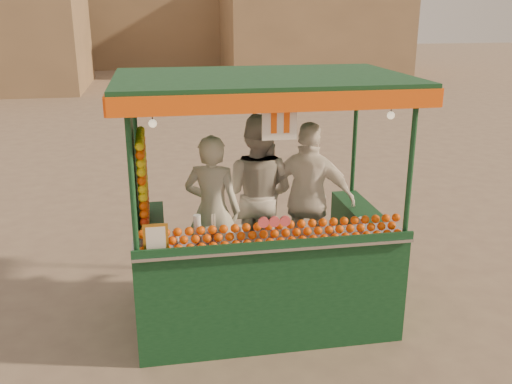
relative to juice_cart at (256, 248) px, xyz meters
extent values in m
plane|color=brown|center=(0.17, -0.04, -0.86)|extent=(90.00, 90.00, 0.00)
cube|color=#917453|center=(7.17, 23.96, 1.64)|extent=(9.00, 6.00, 5.00)
cube|color=#917453|center=(-1.83, 29.96, 2.64)|extent=(14.00, 7.00, 7.00)
cube|color=#0E351B|center=(0.08, 0.13, -0.71)|extent=(2.69, 1.65, 0.31)
cylinder|color=black|center=(-0.85, 0.13, -0.68)|extent=(0.37, 0.10, 0.37)
cylinder|color=black|center=(1.01, 0.13, -0.68)|extent=(0.37, 0.10, 0.37)
cube|color=#0E351B|center=(0.08, -0.54, -0.14)|extent=(2.69, 0.31, 0.83)
cube|color=#0E351B|center=(-1.11, 0.24, -0.14)|extent=(0.31, 1.34, 0.83)
cube|color=#0E351B|center=(1.26, 0.24, -0.14)|extent=(0.31, 1.34, 0.83)
cube|color=#B2B2B7|center=(0.08, -0.51, 0.29)|extent=(2.69, 0.48, 0.03)
cylinder|color=#0E351B|center=(-1.22, -0.64, 0.99)|extent=(0.05, 0.05, 1.45)
cylinder|color=#0E351B|center=(1.37, -0.64, 0.99)|extent=(0.05, 0.05, 1.45)
cylinder|color=#0E351B|center=(-1.22, 0.91, 0.99)|extent=(0.05, 0.05, 1.45)
cylinder|color=#0E351B|center=(1.37, 0.91, 0.99)|extent=(0.05, 0.05, 1.45)
cube|color=#0E351B|center=(0.08, 0.13, 1.76)|extent=(2.89, 1.86, 0.08)
cube|color=#F4570D|center=(0.08, -0.80, 1.68)|extent=(2.89, 0.04, 0.17)
cube|color=#F4570D|center=(0.08, 1.06, 1.68)|extent=(2.89, 0.04, 0.17)
cube|color=#F4570D|center=(-1.37, 0.13, 1.68)|extent=(0.04, 1.86, 0.17)
cube|color=#F4570D|center=(1.52, 0.13, 1.68)|extent=(0.04, 1.86, 0.17)
cylinder|color=#E7464D|center=(0.05, -0.64, 0.54)|extent=(0.10, 0.03, 0.10)
cube|color=orange|center=(-1.04, -0.64, 0.45)|extent=(0.23, 0.02, 0.29)
cube|color=white|center=(0.08, -0.71, 1.49)|extent=(0.31, 0.02, 0.31)
sphere|color=#FFE5B2|center=(-1.01, -0.57, 1.49)|extent=(0.07, 0.07, 0.07)
sphere|color=#FFE5B2|center=(1.16, -0.57, 1.49)|extent=(0.07, 0.07, 0.07)
imported|color=silver|center=(-0.42, 0.42, 0.30)|extent=(0.72, 0.59, 1.71)
imported|color=beige|center=(0.14, 0.68, 0.38)|extent=(1.15, 1.08, 1.87)
imported|color=white|center=(0.70, 0.47, 0.34)|extent=(1.14, 0.83, 1.79)
camera|label=1|loc=(-0.97, -5.42, 2.45)|focal=39.48mm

